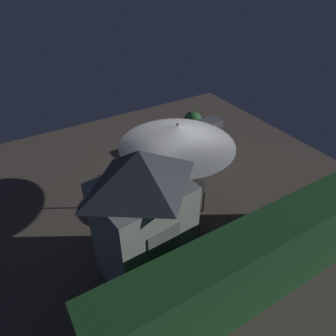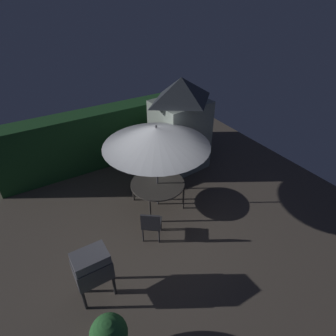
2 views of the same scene
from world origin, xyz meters
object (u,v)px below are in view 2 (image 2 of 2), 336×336
object	(u,v)px
garden_shed	(180,125)
patio_umbrella	(156,137)
chair_far_side	(151,166)
patio_table	(158,185)
chair_near_shed	(151,223)
bbq_grill	(92,267)
potted_plant_by_shed	(109,336)

from	to	relation	value
garden_shed	patio_umbrella	bearing A→B (deg)	-139.43
garden_shed	chair_far_side	distance (m)	1.62
patio_table	garden_shed	bearing A→B (deg)	40.57
chair_near_shed	patio_umbrella	bearing A→B (deg)	53.84
patio_umbrella	bbq_grill	world-z (taller)	patio_umbrella
chair_near_shed	chair_far_side	size ratio (longest dim) A/B	1.00
patio_umbrella	bbq_grill	size ratio (longest dim) A/B	2.29
chair_near_shed	potted_plant_by_shed	xyz separation A→B (m)	(-1.84, -1.95, 0.03)
garden_shed	potted_plant_by_shed	world-z (taller)	garden_shed
potted_plant_by_shed	patio_table	bearing A→B (deg)	49.07
patio_umbrella	chair_far_side	size ratio (longest dim) A/B	3.05
patio_umbrella	potted_plant_by_shed	xyz separation A→B (m)	(-2.61, -3.01, -1.65)
potted_plant_by_shed	garden_shed	bearing A→B (deg)	46.09
garden_shed	chair_near_shed	bearing A→B (deg)	-134.41
bbq_grill	potted_plant_by_shed	distance (m)	1.27
garden_shed	patio_umbrella	world-z (taller)	garden_shed
bbq_grill	patio_table	bearing A→B (deg)	36.13
garden_shed	chair_far_side	bearing A→B (deg)	-168.84
potted_plant_by_shed	chair_near_shed	bearing A→B (deg)	46.74
patio_table	chair_near_shed	size ratio (longest dim) A/B	1.67
patio_umbrella	garden_shed	bearing A→B (deg)	40.57
chair_near_shed	chair_far_side	xyz separation A→B (m)	(1.20, 2.22, 0.00)
bbq_grill	potted_plant_by_shed	xyz separation A→B (m)	(-0.16, -1.22, -0.29)
chair_far_side	patio_table	bearing A→B (deg)	-110.08
garden_shed	patio_umbrella	distance (m)	2.25
garden_shed	potted_plant_by_shed	bearing A→B (deg)	-133.91
bbq_grill	patio_umbrella	bearing A→B (deg)	36.13
patio_table	chair_far_side	distance (m)	1.25
bbq_grill	chair_near_shed	distance (m)	1.86
patio_table	chair_near_shed	world-z (taller)	chair_near_shed
bbq_grill	chair_near_shed	bearing A→B (deg)	23.50
chair_near_shed	patio_table	bearing A→B (deg)	53.84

